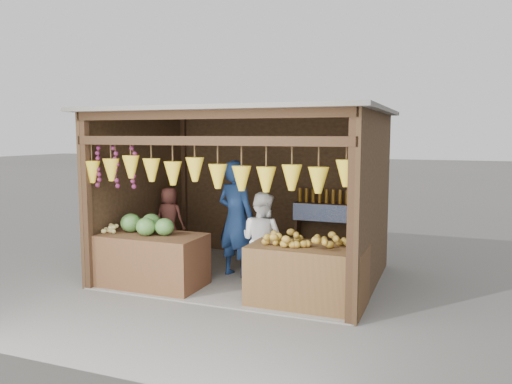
{
  "coord_description": "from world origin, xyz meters",
  "views": [
    {
      "loc": [
        2.98,
        -7.27,
        2.29
      ],
      "look_at": [
        0.2,
        -0.1,
        1.39
      ],
      "focal_mm": 35.0,
      "sensor_mm": 36.0,
      "label": 1
    }
  ],
  "objects_px": {
    "man_standing": "(236,219)",
    "woman_standing": "(262,240)",
    "counter_right": "(307,275)",
    "counter_left": "(152,260)",
    "vendor_seated": "(169,218)"
  },
  "relations": [
    {
      "from": "man_standing",
      "to": "woman_standing",
      "type": "distance_m",
      "value": 0.72
    },
    {
      "from": "counter_right",
      "to": "man_standing",
      "type": "bearing_deg",
      "value": 148.36
    },
    {
      "from": "counter_left",
      "to": "woman_standing",
      "type": "relative_size",
      "value": 1.08
    },
    {
      "from": "counter_right",
      "to": "woman_standing",
      "type": "relative_size",
      "value": 1.07
    },
    {
      "from": "counter_left",
      "to": "woman_standing",
      "type": "height_order",
      "value": "woman_standing"
    },
    {
      "from": "man_standing",
      "to": "vendor_seated",
      "type": "height_order",
      "value": "man_standing"
    },
    {
      "from": "counter_left",
      "to": "counter_right",
      "type": "distance_m",
      "value": 2.39
    },
    {
      "from": "counter_right",
      "to": "vendor_seated",
      "type": "xyz_separation_m",
      "value": [
        -2.82,
        1.18,
        0.41
      ]
    },
    {
      "from": "woman_standing",
      "to": "counter_right",
      "type": "bearing_deg",
      "value": 164.78
    },
    {
      "from": "counter_left",
      "to": "counter_right",
      "type": "bearing_deg",
      "value": 1.18
    },
    {
      "from": "counter_left",
      "to": "man_standing",
      "type": "distance_m",
      "value": 1.45
    },
    {
      "from": "vendor_seated",
      "to": "man_standing",
      "type": "bearing_deg",
      "value": 167.54
    },
    {
      "from": "woman_standing",
      "to": "vendor_seated",
      "type": "relative_size",
      "value": 1.3
    },
    {
      "from": "woman_standing",
      "to": "man_standing",
      "type": "bearing_deg",
      "value": -16.42
    },
    {
      "from": "counter_left",
      "to": "counter_right",
      "type": "relative_size",
      "value": 1.0
    }
  ]
}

